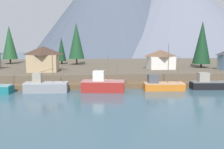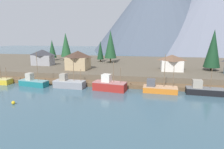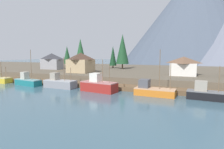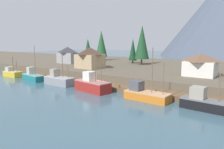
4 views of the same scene
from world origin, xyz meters
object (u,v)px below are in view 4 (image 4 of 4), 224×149
at_px(house_white, 201,64).
at_px(house_grey, 68,55).
at_px(fishing_boat_yellow, 12,73).
at_px(conifer_near_right, 88,48).
at_px(fishing_boat_grey, 59,80).
at_px(conifer_back_left, 142,42).
at_px(fishing_boat_black, 208,103).
at_px(fishing_boat_red, 92,85).
at_px(conifer_mid_left, 101,44).
at_px(house_tan, 90,57).
at_px(conifer_mid_right, 133,50).
at_px(fishing_boat_orange, 146,94).
at_px(fishing_boat_teal, 33,76).

height_order(house_white, house_grey, house_grey).
relative_size(fishing_boat_yellow, conifer_near_right, 0.68).
relative_size(fishing_boat_grey, conifer_back_left, 0.62).
relative_size(fishing_boat_black, conifer_near_right, 0.89).
height_order(conifer_near_right, conifer_back_left, conifer_back_left).
height_order(fishing_boat_red, house_grey, house_grey).
bearing_deg(conifer_near_right, conifer_mid_left, 18.96).
distance_m(fishing_boat_black, conifer_back_left, 44.41).
bearing_deg(conifer_mid_left, fishing_boat_yellow, -95.20).
xyz_separation_m(house_white, house_grey, (-47.22, 2.84, 0.47)).
bearing_deg(conifer_near_right, fishing_boat_grey, -56.89).
distance_m(fishing_boat_black, conifer_near_right, 67.69).
distance_m(house_tan, conifer_mid_right, 21.37).
height_order(house_tan, conifer_mid_left, conifer_mid_left).
bearing_deg(fishing_boat_orange, fishing_boat_yellow, -177.15).
height_order(fishing_boat_red, conifer_back_left, conifer_back_left).
distance_m(fishing_boat_orange, fishing_boat_black, 10.12).
xyz_separation_m(house_grey, conifer_mid_left, (1.70, 17.72, 4.04)).
bearing_deg(fishing_boat_red, conifer_mid_left, 135.35).
relative_size(fishing_boat_yellow, conifer_mid_right, 0.71).
distance_m(fishing_boat_teal, fishing_boat_black, 43.47).
height_order(fishing_boat_yellow, fishing_boat_grey, fishing_boat_grey).
relative_size(fishing_boat_black, conifer_mid_left, 0.66).
bearing_deg(house_tan, fishing_boat_black, -21.43).
distance_m(house_grey, conifer_mid_left, 18.26).
xyz_separation_m(fishing_boat_grey, conifer_mid_left, (-17.71, 38.32, 8.44)).
height_order(house_tan, house_grey, house_tan).
relative_size(fishing_boat_grey, fishing_boat_red, 0.97).
height_order(fishing_boat_yellow, conifer_mid_right, conifer_mid_right).
distance_m(fishing_boat_grey, conifer_mid_right, 35.90).
relative_size(house_white, house_grey, 0.86).
relative_size(fishing_boat_yellow, fishing_boat_grey, 0.77).
relative_size(fishing_boat_teal, house_white, 1.36).
xyz_separation_m(fishing_boat_black, conifer_mid_right, (-33.54, 35.23, 6.38)).
xyz_separation_m(fishing_boat_teal, conifer_back_left, (14.94, 33.12, 9.09)).
bearing_deg(fishing_boat_grey, fishing_boat_black, 2.26).
height_order(fishing_boat_yellow, conifer_near_right, conifer_near_right).
bearing_deg(fishing_boat_grey, fishing_boat_yellow, -178.35).
xyz_separation_m(fishing_boat_yellow, fishing_boat_grey, (21.18, -0.16, 0.15)).
bearing_deg(house_grey, conifer_near_right, 105.15).
distance_m(fishing_boat_orange, conifer_mid_left, 56.65).
relative_size(fishing_boat_red, conifer_near_right, 0.92).
xyz_separation_m(conifer_near_right, conifer_mid_right, (23.29, -0.95, -0.27)).
xyz_separation_m(conifer_near_right, conifer_back_left, (28.29, -3.37, 2.39)).
bearing_deg(conifer_back_left, conifer_near_right, 173.21).
xyz_separation_m(fishing_boat_yellow, conifer_near_right, (-2.47, 36.12, 6.75)).
bearing_deg(fishing_boat_orange, conifer_back_left, 122.33).
height_order(fishing_boat_yellow, fishing_boat_teal, fishing_boat_teal).
relative_size(fishing_boat_grey, fishing_boat_orange, 0.90).
bearing_deg(house_tan, fishing_boat_teal, -118.04).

